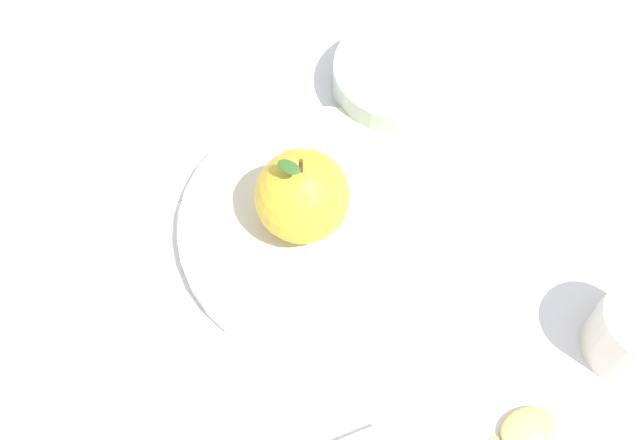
# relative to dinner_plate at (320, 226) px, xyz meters

# --- Properties ---
(ground_plane) EXTENTS (2.40, 2.40, 0.00)m
(ground_plane) POSITION_rel_dinner_plate_xyz_m (0.01, 0.03, -0.01)
(ground_plane) COLOR silver
(dinner_plate) EXTENTS (0.26, 0.26, 0.02)m
(dinner_plate) POSITION_rel_dinner_plate_xyz_m (0.00, 0.00, 0.00)
(dinner_plate) COLOR silver
(dinner_plate) RESTS_ON ground_plane
(apple) EXTENTS (0.08, 0.08, 0.10)m
(apple) POSITION_rel_dinner_plate_xyz_m (0.01, -0.01, 0.05)
(apple) COLOR gold
(apple) RESTS_ON dinner_plate
(side_bowl) EXTENTS (0.13, 0.13, 0.04)m
(side_bowl) POSITION_rel_dinner_plate_xyz_m (-0.12, -0.12, 0.02)
(side_bowl) COLOR #B2C6B2
(side_bowl) RESTS_ON ground_plane
(cup) EXTENTS (0.07, 0.07, 0.07)m
(cup) POSITION_rel_dinner_plate_xyz_m (-0.21, 0.19, 0.03)
(cup) COLOR silver
(cup) RESTS_ON ground_plane
(knife) EXTENTS (0.21, 0.03, 0.01)m
(knife) POSITION_rel_dinner_plate_xyz_m (0.00, 0.19, -0.01)
(knife) COLOR silver
(knife) RESTS_ON ground_plane
(spoon) EXTENTS (0.18, 0.04, 0.01)m
(spoon) POSITION_rel_dinner_plate_xyz_m (-0.08, 0.23, -0.00)
(spoon) COLOR #D8B766
(spoon) RESTS_ON ground_plane
(linen_napkin) EXTENTS (0.20, 0.16, 0.00)m
(linen_napkin) POSITION_rel_dinner_plate_xyz_m (0.06, -0.14, -0.01)
(linen_napkin) COLOR silver
(linen_napkin) RESTS_ON ground_plane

